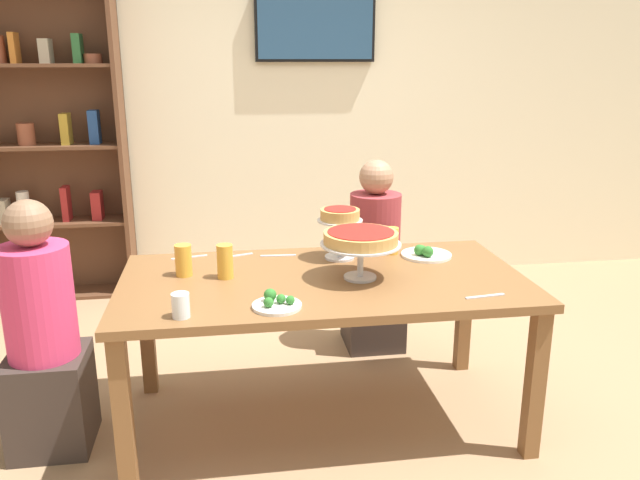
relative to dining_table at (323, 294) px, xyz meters
The scene contains 19 objects.
ground_plane 0.66m from the dining_table, ahead, with size 12.00×12.00×0.00m, color #9E7A56.
rear_partition 2.32m from the dining_table, 90.00° to the left, with size 8.00×0.12×2.80m, color beige.
dining_table is the anchor object (origin of this frame).
bookshelf 2.67m from the dining_table, 129.88° to the left, with size 1.10×0.30×2.21m.
television 2.48m from the dining_table, 82.76° to the left, with size 0.88×0.05×0.50m.
diner_head_west 1.26m from the dining_table, behind, with size 0.34×0.34×1.15m.
diner_far_right 0.93m from the dining_table, 61.52° to the left, with size 0.34×0.34×1.15m.
deep_dish_pizza_stand 0.31m from the dining_table, 12.85° to the right, with size 0.37×0.37×0.22m.
personal_pizza_stand 0.41m from the dining_table, 65.22° to the left, with size 0.22×0.22×0.26m.
salad_plate_near_diner 0.61m from the dining_table, 22.27° to the left, with size 0.25×0.25×0.07m.
salad_plate_far_diner 0.42m from the dining_table, 126.62° to the right, with size 0.20×0.20×0.07m.
beer_glass_amber_tall 0.47m from the dining_table, behind, with size 0.07×0.07×0.16m, color gold.
beer_glass_amber_short 0.53m from the dining_table, 37.73° to the left, with size 0.07×0.07×0.14m, color gold.
beer_glass_amber_spare 0.66m from the dining_table, 169.09° to the left, with size 0.08×0.08×0.15m, color gold.
water_glass_clear_near 0.73m from the dining_table, 148.58° to the right, with size 0.07×0.07×0.10m, color white.
cutlery_fork_near 0.55m from the dining_table, 135.41° to the left, with size 0.18×0.02×0.01m, color silver.
cutlery_knife_near 0.73m from the dining_table, 28.41° to the right, with size 0.18×0.02×0.01m, color silver.
cutlery_fork_far 0.41m from the dining_table, 116.47° to the left, with size 0.18×0.02×0.01m, color silver.
cutlery_knife_far 0.74m from the dining_table, 147.65° to the left, with size 0.18×0.02×0.01m, color silver.
Camera 1 is at (-0.42, -2.71, 1.71)m, focal length 35.51 mm.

